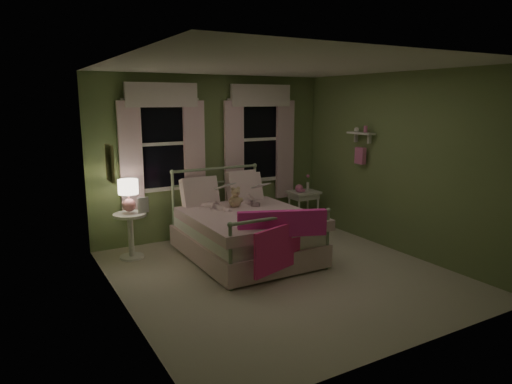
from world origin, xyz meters
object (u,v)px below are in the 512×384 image
bed (245,231)px  nightstand_right (304,197)px  child_left (213,186)px  nightstand_left (130,229)px  table_lamp (128,192)px  teddy_bear (235,199)px  child_right (247,189)px

bed → nightstand_right: bed is taller
child_left → nightstand_right: 1.99m
child_left → nightstand_right: bearing=-179.5°
nightstand_left → table_lamp: size_ratio=1.43×
child_left → nightstand_right: (1.90, 0.39, -0.44)m
bed → teddy_bear: size_ratio=6.60×
nightstand_left → table_lamp: (0.00, -0.00, 0.54)m
child_right → nightstand_right: bearing=-160.2°
teddy_bear → nightstand_left: (-1.43, 0.45, -0.37)m
table_lamp → nightstand_right: table_lamp is taller
teddy_bear → nightstand_left: size_ratio=0.47×
nightstand_left → table_lamp: table_lamp is taller
nightstand_left → teddy_bear: bearing=-17.6°
nightstand_left → nightstand_right: (3.05, 0.10, 0.13)m
table_lamp → child_right: bearing=-9.8°
child_left → nightstand_left: (-1.15, 0.29, -0.57)m
child_left → table_lamp: 1.19m
child_left → teddy_bear: 0.38m
table_lamp → nightstand_right: 3.08m
bed → nightstand_left: (-1.43, 0.73, 0.04)m
bed → teddy_bear: (-0.01, 0.27, 0.42)m
teddy_bear → table_lamp: 1.51m
teddy_bear → table_lamp: table_lamp is taller
child_right → bed: bearing=60.9°
child_right → teddy_bear: child_right is taller
bed → child_left: 0.80m
child_left → nightstand_left: bearing=-25.6°
child_right → nightstand_right: 1.44m
nightstand_left → nightstand_right: bearing=1.9°
nightstand_right → nightstand_left: bearing=-178.1°
bed → nightstand_right: size_ratio=3.18×
child_right → table_lamp: 1.74m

